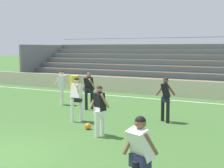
# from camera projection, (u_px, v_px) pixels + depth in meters

# --- Properties ---
(field_line_sideline) EXTENTS (44.00, 0.12, 0.01)m
(field_line_sideline) POSITION_uv_depth(u_px,v_px,m) (151.00, 99.00, 17.79)
(field_line_sideline) COLOR white
(field_line_sideline) RESTS_ON ground
(sideline_wall) EXTENTS (48.00, 0.16, 0.96)m
(sideline_wall) POSITION_uv_depth(u_px,v_px,m) (159.00, 87.00, 18.90)
(sideline_wall) COLOR beige
(sideline_wall) RESTS_ON ground
(bleacher_stand) EXTENTS (16.11, 5.88, 3.60)m
(bleacher_stand) POSITION_uv_depth(u_px,v_px,m) (128.00, 64.00, 24.04)
(bleacher_stand) COLOR #897051
(bleacher_stand) RESTS_ON ground
(trash_bin) EXTENTS (0.57, 0.57, 0.95)m
(trash_bin) POSITION_uv_depth(u_px,v_px,m) (75.00, 83.00, 21.44)
(trash_bin) COLOR yellow
(trash_bin) RESTS_ON ground
(player_white_trailing_run) EXTENTS (0.44, 0.56, 1.68)m
(player_white_trailing_run) POSITION_uv_depth(u_px,v_px,m) (77.00, 95.00, 12.21)
(player_white_trailing_run) COLOR white
(player_white_trailing_run) RESTS_ON ground
(player_dark_challenging) EXTENTS (0.64, 0.49, 1.61)m
(player_dark_challenging) POSITION_uv_depth(u_px,v_px,m) (99.00, 106.00, 10.20)
(player_dark_challenging) COLOR white
(player_dark_challenging) RESTS_ON ground
(player_white_wide_right) EXTENTS (0.60, 0.51, 1.61)m
(player_white_wide_right) POSITION_uv_depth(u_px,v_px,m) (140.00, 153.00, 5.70)
(player_white_wide_right) COLOR black
(player_white_wide_right) RESTS_ON ground
(player_white_deep_cover) EXTENTS (0.60, 0.47, 1.68)m
(player_white_deep_cover) POSITION_uv_depth(u_px,v_px,m) (62.00, 84.00, 15.78)
(player_white_deep_cover) COLOR white
(player_white_deep_cover) RESTS_ON ground
(player_dark_pressing_high) EXTENTS (0.68, 0.46, 1.70)m
(player_dark_pressing_high) POSITION_uv_depth(u_px,v_px,m) (166.00, 95.00, 12.10)
(player_dark_pressing_high) COLOR black
(player_dark_pressing_high) RESTS_ON ground
(player_dark_overlapping) EXTENTS (0.54, 0.54, 1.68)m
(player_dark_overlapping) POSITION_uv_depth(u_px,v_px,m) (89.00, 87.00, 14.62)
(player_dark_overlapping) COLOR black
(player_dark_overlapping) RESTS_ON ground
(soccer_ball) EXTENTS (0.22, 0.22, 0.22)m
(soccer_ball) POSITION_uv_depth(u_px,v_px,m) (88.00, 126.00, 11.09)
(soccer_ball) COLOR orange
(soccer_ball) RESTS_ON ground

